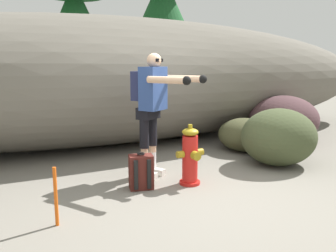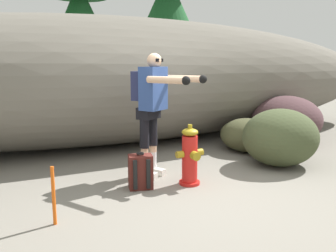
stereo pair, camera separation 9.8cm
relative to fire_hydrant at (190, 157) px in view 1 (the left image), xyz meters
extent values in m
cube|color=slate|center=(-0.01, -0.38, -0.39)|extent=(56.00, 56.00, 0.04)
ellipsoid|color=#666056|center=(-0.01, 2.90, 0.87)|extent=(13.62, 3.20, 2.48)
cylinder|color=red|center=(0.00, 0.00, -0.35)|extent=(0.28, 0.28, 0.04)
cylinder|color=red|center=(0.00, 0.00, -0.03)|extent=(0.20, 0.20, 0.61)
ellipsoid|color=#9E8419|center=(0.00, 0.00, 0.33)|extent=(0.21, 0.21, 0.10)
cylinder|color=#9E8419|center=(0.00, 0.00, 0.41)|extent=(0.06, 0.06, 0.05)
cylinder|color=#9E8419|center=(-0.15, 0.00, 0.05)|extent=(0.09, 0.09, 0.09)
cylinder|color=#9E8419|center=(0.15, 0.00, 0.05)|extent=(0.09, 0.09, 0.09)
cylinder|color=#9E8419|center=(0.00, -0.14, 0.05)|extent=(0.11, 0.09, 0.11)
cube|color=beige|center=(-0.23, 0.57, -0.33)|extent=(0.22, 0.27, 0.09)
cylinder|color=white|center=(-0.26, 0.62, -0.16)|extent=(0.10, 0.10, 0.24)
cylinder|color=#DBAD89|center=(-0.26, 0.62, 0.01)|extent=(0.10, 0.10, 0.10)
cylinder|color=black|center=(-0.26, 0.62, 0.27)|extent=(0.13, 0.13, 0.43)
cube|color=beige|center=(-0.40, 0.47, -0.33)|extent=(0.22, 0.27, 0.09)
cylinder|color=white|center=(-0.43, 0.52, -0.16)|extent=(0.10, 0.10, 0.24)
cylinder|color=#DBAD89|center=(-0.43, 0.52, 0.01)|extent=(0.10, 0.10, 0.10)
cylinder|color=black|center=(-0.43, 0.52, 0.27)|extent=(0.13, 0.13, 0.43)
cube|color=black|center=(-0.34, 0.57, 0.53)|extent=(0.38, 0.34, 0.16)
cube|color=#2D4784|center=(-0.30, 0.50, 0.88)|extent=(0.43, 0.39, 0.58)
cube|color=#23284C|center=(-0.40, 0.67, 0.90)|extent=(0.32, 0.28, 0.40)
sphere|color=#DBAD89|center=(-0.29, 0.48, 1.25)|extent=(0.20, 0.20, 0.20)
cube|color=black|center=(-0.25, 0.41, 1.25)|extent=(0.14, 0.09, 0.04)
cylinder|color=#DBAD89|center=(0.08, 0.30, 1.01)|extent=(0.38, 0.54, 0.09)
sphere|color=black|center=(0.22, 0.07, 1.01)|extent=(0.11, 0.11, 0.11)
cylinder|color=#DBAD89|center=(-0.30, 0.07, 1.01)|extent=(0.38, 0.54, 0.09)
sphere|color=black|center=(-0.16, -0.16, 1.01)|extent=(0.11, 0.11, 0.11)
cube|color=#511E19|center=(-0.64, 0.13, -0.15)|extent=(0.34, 0.26, 0.44)
cube|color=#511E19|center=(-0.61, 0.26, -0.22)|extent=(0.22, 0.11, 0.20)
torus|color=black|center=(-0.64, 0.13, 0.09)|extent=(0.10, 0.10, 0.02)
cube|color=black|center=(-0.75, 0.04, -0.15)|extent=(0.06, 0.04, 0.37)
cube|color=black|center=(-0.59, 0.00, -0.15)|extent=(0.06, 0.04, 0.37)
ellipsoid|color=#4D3337|center=(2.90, 1.28, 0.10)|extent=(1.90, 1.90, 0.95)
ellipsoid|color=#43452A|center=(1.80, 1.09, -0.07)|extent=(1.25, 1.29, 0.61)
ellipsoid|color=#3D462A|center=(1.70, 0.16, 0.08)|extent=(1.37, 1.30, 0.90)
cylinder|color=#47331E|center=(0.22, 7.28, 0.15)|extent=(0.32, 0.32, 1.05)
cone|color=#194C23|center=(0.22, 7.28, 2.16)|extent=(2.67, 2.67, 2.96)
cylinder|color=#47331E|center=(3.50, 7.97, 0.47)|extent=(0.34, 0.34, 1.69)
cone|color=#194C23|center=(3.50, 7.97, 2.83)|extent=(2.83, 2.83, 3.03)
cylinder|color=#E55914|center=(-1.79, -0.46, -0.07)|extent=(0.04, 0.04, 0.60)
camera|label=1|loc=(-2.31, -3.90, 1.22)|focal=38.00mm
camera|label=2|loc=(-2.22, -3.94, 1.22)|focal=38.00mm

